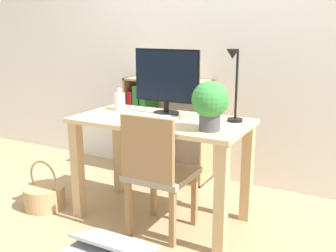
# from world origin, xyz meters

# --- Properties ---
(ground_plane) EXTENTS (10.00, 10.00, 0.00)m
(ground_plane) POSITION_xyz_m (0.00, 0.00, 0.00)
(ground_plane) COLOR tan
(wall_back) EXTENTS (8.00, 0.05, 2.60)m
(wall_back) POSITION_xyz_m (0.00, 0.93, 1.30)
(wall_back) COLOR white
(wall_back) RESTS_ON ground_plane
(desk) EXTENTS (1.19, 0.62, 0.73)m
(desk) POSITION_xyz_m (0.00, 0.00, 0.57)
(desk) COLOR #D8BC8C
(desk) RESTS_ON ground_plane
(monitor) EXTENTS (0.50, 0.19, 0.46)m
(monitor) POSITION_xyz_m (-0.04, 0.15, 0.99)
(monitor) COLOR black
(monitor) RESTS_ON desk
(keyboard) EXTENTS (0.34, 0.15, 0.02)m
(keyboard) POSITION_xyz_m (-0.06, -0.01, 0.74)
(keyboard) COLOR #B2B2B7
(keyboard) RESTS_ON desk
(vase) EXTENTS (0.08, 0.08, 0.17)m
(vase) POSITION_xyz_m (-0.41, 0.11, 0.80)
(vase) COLOR silver
(vase) RESTS_ON desk
(desk_lamp) EXTENTS (0.10, 0.19, 0.47)m
(desk_lamp) POSITION_xyz_m (0.47, 0.11, 1.02)
(desk_lamp) COLOR black
(desk_lamp) RESTS_ON desk
(potted_plant) EXTENTS (0.22, 0.22, 0.30)m
(potted_plant) POSITION_xyz_m (0.41, -0.14, 0.90)
(potted_plant) COLOR #4C4C51
(potted_plant) RESTS_ON desk
(chair) EXTENTS (0.40, 0.40, 0.82)m
(chair) POSITION_xyz_m (0.09, -0.22, 0.44)
(chair) COLOR #9E937F
(chair) RESTS_ON ground_plane
(bookshelf) EXTENTS (0.78, 0.28, 0.90)m
(bookshelf) POSITION_xyz_m (-0.49, 0.75, 0.41)
(bookshelf) COLOR tan
(bookshelf) RESTS_ON ground_plane
(basket) EXTENTS (0.30, 0.30, 0.37)m
(basket) POSITION_xyz_m (-0.86, -0.28, 0.09)
(basket) COLOR tan
(basket) RESTS_ON ground_plane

